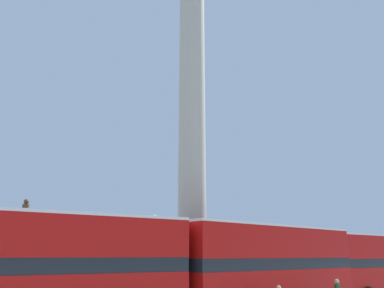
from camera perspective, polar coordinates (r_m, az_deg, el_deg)
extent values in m
cube|color=#A39E8E|center=(23.97, 0.00, -19.51)|extent=(4.40, 4.40, 1.10)
cylinder|color=#A39E8E|center=(25.97, 0.00, 6.18)|extent=(1.81, 1.81, 21.43)
cube|color=#A80F0C|center=(20.92, 12.05, -20.45)|extent=(11.55, 3.11, 1.68)
cube|color=black|center=(20.87, 11.86, -17.39)|extent=(11.54, 3.06, 0.55)
cube|color=#A80F0C|center=(20.87, 11.69, -14.54)|extent=(11.55, 3.11, 1.53)
cube|color=silver|center=(20.91, 11.55, -12.28)|extent=(11.55, 3.11, 0.12)
cube|color=black|center=(15.27, -21.36, -16.83)|extent=(10.74, 3.56, 0.55)
cube|color=#A80F0C|center=(15.28, -20.96, -13.05)|extent=(10.75, 3.61, 1.48)
cube|color=silver|center=(15.34, -20.65, -10.08)|extent=(10.75, 3.61, 0.12)
cube|color=#A80F0C|center=(31.03, 26.62, -17.85)|extent=(10.48, 2.84, 1.60)
cube|color=black|center=(31.00, 26.35, -15.87)|extent=(10.48, 2.79, 0.55)
cube|color=#A80F0C|center=(31.00, 26.11, -14.01)|extent=(10.48, 2.84, 1.49)
cube|color=silver|center=(31.02, 25.92, -12.53)|extent=(10.48, 2.84, 0.12)
cube|color=#A39E8E|center=(22.18, -25.32, -19.28)|extent=(3.58, 2.70, 2.51)
ellipsoid|color=brown|center=(22.16, -24.41, -12.00)|extent=(2.42, 1.23, 1.04)
cone|color=brown|center=(22.54, -21.50, -11.18)|extent=(1.05, 0.65, 1.09)
cylinder|color=brown|center=(22.23, -24.11, -9.53)|extent=(0.36, 0.36, 0.90)
sphere|color=brown|center=(22.30, -23.93, -8.03)|extent=(0.28, 0.28, 0.28)
cylinder|color=brown|center=(22.62, -23.09, -14.89)|extent=(0.20, 0.20, 1.06)
cylinder|color=brown|center=(22.08, -22.60, -14.93)|extent=(0.20, 0.20, 1.06)
cylinder|color=brown|center=(22.20, -26.86, -14.44)|extent=(0.20, 0.20, 1.06)
cylinder|color=brown|center=(21.65, -26.46, -14.48)|extent=(0.20, 0.20, 1.06)
cylinder|color=black|center=(20.31, -5.98, -18.25)|extent=(0.14, 0.14, 4.51)
sphere|color=white|center=(20.38, -5.76, -11.27)|extent=(0.45, 0.45, 0.45)
sphere|color=tan|center=(20.63, 21.19, -18.94)|extent=(0.23, 0.23, 0.23)
sphere|color=tan|center=(17.77, 13.08, -20.57)|extent=(0.21, 0.21, 0.21)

